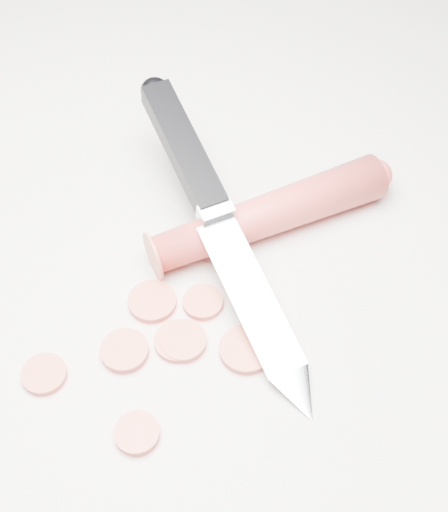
% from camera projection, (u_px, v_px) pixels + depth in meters
% --- Properties ---
extents(ground, '(2.40, 2.40, 0.00)m').
position_uv_depth(ground, '(185.00, 274.00, 0.55)').
color(ground, silver).
rests_on(ground, ground).
extents(carrot, '(0.16, 0.16, 0.03)m').
position_uv_depth(carrot, '(269.00, 214.00, 0.56)').
color(carrot, red).
rests_on(carrot, ground).
extents(carrot_slice_0, '(0.03, 0.03, 0.01)m').
position_uv_depth(carrot_slice_0, '(44.00, 374.00, 0.49)').
color(carrot_slice_0, '#D8583C').
rests_on(carrot_slice_0, ground).
extents(carrot_slice_1, '(0.03, 0.03, 0.01)m').
position_uv_depth(carrot_slice_1, '(203.00, 302.00, 0.53)').
color(carrot_slice_1, '#D8583C').
rests_on(carrot_slice_1, ground).
extents(carrot_slice_2, '(0.03, 0.03, 0.01)m').
position_uv_depth(carrot_slice_2, '(178.00, 341.00, 0.51)').
color(carrot_slice_2, '#D8583C').
rests_on(carrot_slice_2, ground).
extents(carrot_slice_3, '(0.03, 0.03, 0.01)m').
position_uv_depth(carrot_slice_3, '(183.00, 341.00, 0.51)').
color(carrot_slice_3, '#D8583C').
rests_on(carrot_slice_3, ground).
extents(carrot_slice_4, '(0.04, 0.04, 0.01)m').
position_uv_depth(carrot_slice_4, '(246.00, 350.00, 0.51)').
color(carrot_slice_4, '#D8583C').
rests_on(carrot_slice_4, ground).
extents(carrot_slice_5, '(0.04, 0.04, 0.01)m').
position_uv_depth(carrot_slice_5, '(152.00, 302.00, 0.53)').
color(carrot_slice_5, '#D8583C').
rests_on(carrot_slice_5, ground).
extents(carrot_slice_6, '(0.03, 0.03, 0.01)m').
position_uv_depth(carrot_slice_6, '(125.00, 351.00, 0.50)').
color(carrot_slice_6, '#D8583C').
rests_on(carrot_slice_6, ground).
extents(carrot_slice_7, '(0.03, 0.03, 0.01)m').
position_uv_depth(carrot_slice_7, '(137.00, 433.00, 0.47)').
color(carrot_slice_7, '#D8583C').
rests_on(carrot_slice_7, ground).
extents(kitchen_knife, '(0.23, 0.23, 0.08)m').
position_uv_depth(kitchen_knife, '(225.00, 229.00, 0.53)').
color(kitchen_knife, silver).
rests_on(kitchen_knife, ground).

